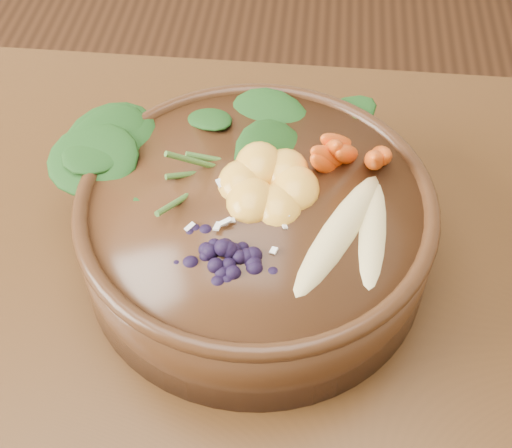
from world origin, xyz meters
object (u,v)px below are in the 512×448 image
object	(u,v)px
carrot_cluster	(359,123)
banana_halves	(358,220)
kale_heap	(241,117)
mandarin_cluster	(269,172)
stoneware_bowl	(256,231)
blueberry_pile	(222,236)

from	to	relation	value
carrot_cluster	banana_halves	size ratio (longest dim) A/B	0.52
kale_heap	mandarin_cluster	world-z (taller)	kale_heap
carrot_cluster	mandarin_cluster	distance (m)	0.09
stoneware_bowl	blueberry_pile	distance (m)	0.09
kale_heap	blueberry_pile	bearing A→B (deg)	-89.56
carrot_cluster	kale_heap	bearing A→B (deg)	-169.49
carrot_cluster	blueberry_pile	xyz separation A→B (m)	(-0.10, -0.12, -0.02)
stoneware_bowl	mandarin_cluster	world-z (taller)	mandarin_cluster
carrot_cluster	blueberry_pile	distance (m)	0.16
kale_heap	blueberry_pile	distance (m)	0.14
banana_halves	mandarin_cluster	size ratio (longest dim) A/B	1.66
stoneware_bowl	banana_halves	size ratio (longest dim) A/B	1.90
stoneware_bowl	kale_heap	xyz separation A→B (m)	(-0.02, 0.08, 0.07)
mandarin_cluster	stoneware_bowl	bearing A→B (deg)	-117.70
kale_heap	mandarin_cluster	bearing A→B (deg)	-63.15
carrot_cluster	blueberry_pile	bearing A→B (deg)	-109.55
blueberry_pile	kale_heap	bearing A→B (deg)	90.44
stoneware_bowl	blueberry_pile	bearing A→B (deg)	-108.50
banana_halves	blueberry_pile	bearing A→B (deg)	-141.51
kale_heap	blueberry_pile	size ratio (longest dim) A/B	1.42
kale_heap	mandarin_cluster	size ratio (longest dim) A/B	2.07
banana_halves	kale_heap	bearing A→B (deg)	156.45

